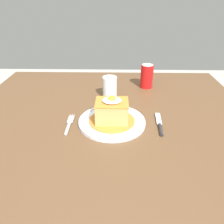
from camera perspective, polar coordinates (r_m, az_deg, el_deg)
The scene contains 7 objects.
dining_table at distance 1.00m, azimuth -0.83°, elevation -5.63°, with size 1.23×1.10×0.77m.
main_plate at distance 0.88m, azimuth -0.03°, elevation -2.40°, with size 0.26×0.26×0.02m.
sandwich_meal at distance 0.86m, azimuth -0.03°, elevation 0.06°, with size 0.18×0.18×0.11m.
fork at distance 0.88m, azimuth -10.99°, elevation -3.35°, with size 0.02×0.14×0.01m.
knife at distance 0.87m, azimuth 12.14°, elevation -3.58°, with size 0.03×0.17×0.01m.
soda_can at distance 1.21m, azimuth 8.85°, elevation 9.02°, with size 0.07×0.07×0.12m.
drinking_glass at distance 1.08m, azimuth -0.70°, elevation 5.92°, with size 0.07×0.07×0.10m.
Camera 1 is at (0.03, -0.83, 1.23)m, focal length 35.84 mm.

